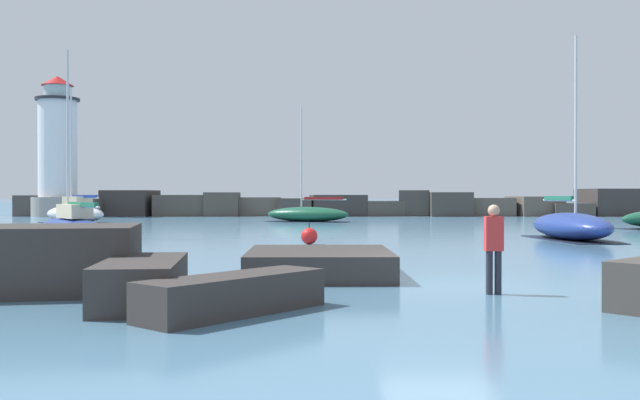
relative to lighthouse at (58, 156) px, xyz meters
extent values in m
plane|color=teal|center=(25.92, -50.80, -5.62)|extent=(600.00, 600.00, 0.00)
cube|color=teal|center=(25.92, 60.84, -5.62)|extent=(400.00, 116.00, 0.01)
cube|color=#423D38|center=(-1.81, 1.49, -4.64)|extent=(4.45, 4.93, 1.96)
cube|color=#4C443D|center=(2.10, 0.64, -4.81)|extent=(5.34, 4.73, 1.64)
cube|color=#383330|center=(6.37, 1.40, -4.41)|extent=(5.03, 4.84, 2.44)
cube|color=#4C443D|center=(11.23, 1.42, -4.63)|extent=(5.16, 4.99, 2.00)
cube|color=#4C443D|center=(15.18, 0.77, -4.51)|extent=(3.27, 3.60, 2.24)
cube|color=brown|center=(18.64, 1.47, -4.74)|extent=(4.23, 3.34, 1.77)
cube|color=#423D38|center=(22.40, 0.58, -4.79)|extent=(4.01, 4.37, 1.67)
cube|color=#383330|center=(26.15, 1.37, -4.63)|extent=(5.39, 5.45, 2.00)
cube|color=#4C443D|center=(30.82, 1.64, -4.91)|extent=(5.51, 5.39, 1.42)
cube|color=#423D38|center=(33.45, 1.27, -4.41)|extent=(3.30, 4.09, 2.44)
cube|color=#423D38|center=(36.62, 0.58, -4.50)|extent=(4.00, 4.95, 2.25)
cube|color=brown|center=(40.20, 0.57, -4.77)|extent=(4.97, 3.70, 1.72)
cube|color=brown|center=(44.94, 0.66, -4.70)|extent=(4.68, 4.92, 1.85)
cube|color=#4C443D|center=(48.03, 0.05, -5.01)|extent=(4.02, 4.88, 1.24)
cube|color=#383330|center=(51.94, 0.58, -4.33)|extent=(5.00, 5.11, 2.58)
cylinder|color=gray|center=(0.00, 0.00, -4.72)|extent=(4.70, 4.70, 1.80)
cylinder|color=white|center=(0.00, 0.00, 0.65)|extent=(3.48, 3.48, 8.96)
cylinder|color=#232328|center=(0.00, 0.00, 5.26)|extent=(4.01, 4.01, 0.25)
cylinder|color=silver|center=(0.00, 0.00, 5.96)|extent=(2.44, 2.44, 1.15)
cone|color=#B21919|center=(0.00, 0.00, 6.98)|extent=(2.96, 2.96, 0.90)
cube|color=#383330|center=(17.48, -51.83, -4.93)|extent=(4.08, 3.17, 1.38)
cube|color=#383330|center=(23.28, -49.10, -5.30)|extent=(3.55, 3.96, 0.65)
cube|color=#383330|center=(21.70, -54.65, -5.29)|extent=(3.14, 3.33, 0.67)
cube|color=#383330|center=(19.90, -53.54, -5.21)|extent=(1.66, 3.49, 0.83)
ellipsoid|color=#195138|center=(23.17, -13.72, -5.07)|extent=(6.68, 4.15, 1.11)
cube|color=black|center=(23.17, -13.72, -5.61)|extent=(6.37, 4.00, 0.03)
cylinder|color=silver|center=(22.72, -13.54, -0.80)|extent=(0.12, 0.12, 7.43)
cylinder|color=#BCBCC1|center=(24.36, -14.18, -3.97)|extent=(3.32, 1.37, 0.10)
cube|color=maroon|center=(24.36, -14.18, -3.87)|extent=(2.86, 1.27, 0.20)
ellipsoid|color=navy|center=(12.07, -33.32, -5.15)|extent=(5.97, 7.46, 0.94)
cube|color=black|center=(12.07, -33.32, -5.61)|extent=(5.71, 7.12, 0.03)
cube|color=beige|center=(12.29, -33.64, -4.36)|extent=(2.16, 2.50, 0.64)
cylinder|color=silver|center=(11.73, -32.83, -0.72)|extent=(0.12, 0.12, 7.92)
cylinder|color=#BCBCC1|center=(12.97, -34.60, -4.13)|extent=(2.56, 3.60, 0.10)
cube|color=#1E664C|center=(12.97, -34.60, -4.03)|extent=(2.27, 3.12, 0.20)
ellipsoid|color=navy|center=(34.89, -35.09, -5.02)|extent=(2.73, 6.63, 1.22)
cube|color=black|center=(34.89, -35.09, -5.61)|extent=(2.66, 6.31, 0.03)
cylinder|color=silver|center=(34.91, -35.58, -0.49)|extent=(0.12, 0.12, 7.83)
cylinder|color=#BCBCC1|center=(34.81, -33.79, -3.86)|extent=(0.30, 3.58, 0.10)
cube|color=#1E664C|center=(34.81, -33.79, -3.76)|extent=(0.37, 3.05, 0.20)
ellipsoid|color=silver|center=(6.50, -15.41, -5.00)|extent=(5.98, 5.30, 1.26)
cube|color=black|center=(6.50, -15.41, -5.61)|extent=(5.72, 5.09, 0.03)
cube|color=beige|center=(6.72, -15.58, -4.05)|extent=(2.16, 2.08, 0.64)
cylinder|color=silver|center=(6.16, -15.16, -0.15)|extent=(0.12, 0.12, 8.43)
cylinder|color=#BCBCC1|center=(7.40, -16.08, -3.82)|extent=(2.55, 1.91, 0.10)
cube|color=navy|center=(7.40, -16.08, -3.72)|extent=(2.23, 1.71, 0.20)
sphere|color=red|center=(23.12, -37.78, -5.28)|extent=(0.68, 0.68, 0.68)
cylinder|color=black|center=(23.12, -37.78, -4.84)|extent=(0.04, 0.04, 0.20)
cylinder|color=#282833|center=(26.67, -52.37, -5.18)|extent=(0.14, 0.14, 0.89)
cylinder|color=#282833|center=(26.85, -52.37, -5.18)|extent=(0.14, 0.14, 0.89)
cube|color=red|center=(26.76, -52.37, -4.39)|extent=(0.36, 0.22, 0.70)
sphere|color=tan|center=(26.76, -52.37, -3.92)|extent=(0.24, 0.24, 0.24)
camera|label=1|loc=(22.89, -66.76, -3.59)|focal=40.00mm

